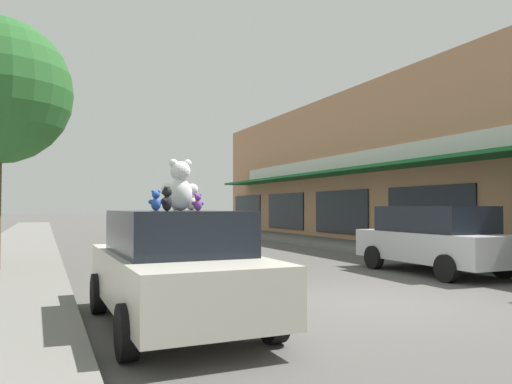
# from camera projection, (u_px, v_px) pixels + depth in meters

# --- Properties ---
(ground_plane) EXTENTS (260.00, 260.00, 0.00)m
(ground_plane) POSITION_uv_depth(u_px,v_px,m) (376.00, 302.00, 8.55)
(ground_plane) COLOR #514F4C
(storefront_row) EXTENTS (12.98, 34.54, 7.03)m
(storefront_row) POSITION_uv_depth(u_px,v_px,m) (480.00, 166.00, 22.79)
(storefront_row) COLOR tan
(storefront_row) RESTS_ON ground_plane
(plush_art_car) EXTENTS (1.98, 4.21, 1.58)m
(plush_art_car) POSITION_uv_depth(u_px,v_px,m) (175.00, 267.00, 6.85)
(plush_art_car) COLOR beige
(plush_art_car) RESTS_ON ground_plane
(teddy_bear_giant) EXTENTS (0.53, 0.33, 0.73)m
(teddy_bear_giant) POSITION_uv_depth(u_px,v_px,m) (180.00, 186.00, 7.10)
(teddy_bear_giant) COLOR white
(teddy_bear_giant) RESTS_ON plush_art_car
(teddy_bear_cream) EXTENTS (0.25, 0.22, 0.35)m
(teddy_bear_cream) POSITION_uv_depth(u_px,v_px,m) (191.00, 200.00, 8.00)
(teddy_bear_cream) COLOR beige
(teddy_bear_cream) RESTS_ON plush_art_car
(teddy_bear_black) EXTENTS (0.20, 0.23, 0.32)m
(teddy_bear_black) POSITION_uv_depth(u_px,v_px,m) (167.00, 199.00, 6.40)
(teddy_bear_black) COLOR black
(teddy_bear_black) RESTS_ON plush_art_car
(teddy_bear_blue) EXTENTS (0.23, 0.15, 0.31)m
(teddy_bear_blue) POSITION_uv_depth(u_px,v_px,m) (156.00, 201.00, 7.39)
(teddy_bear_blue) COLOR blue
(teddy_bear_blue) RESTS_ON plush_art_car
(teddy_bear_yellow) EXTENTS (0.17, 0.10, 0.22)m
(teddy_bear_yellow) POSITION_uv_depth(u_px,v_px,m) (175.00, 203.00, 7.75)
(teddy_bear_yellow) COLOR yellow
(teddy_bear_yellow) RESTS_ON plush_art_car
(teddy_bear_purple) EXTENTS (0.18, 0.11, 0.25)m
(teddy_bear_purple) POSITION_uv_depth(u_px,v_px,m) (198.00, 202.00, 7.07)
(teddy_bear_purple) COLOR purple
(teddy_bear_purple) RESTS_ON plush_art_car
(parked_car_far_center) EXTENTS (1.90, 4.18, 1.65)m
(parked_car_far_center) POSITION_uv_depth(u_px,v_px,m) (434.00, 238.00, 12.31)
(parked_car_far_center) COLOR #B7B7BC
(parked_car_far_center) RESTS_ON ground_plane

